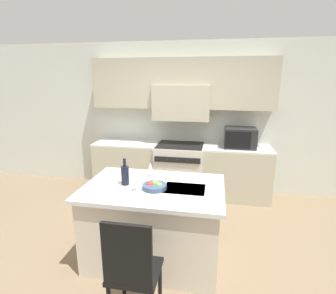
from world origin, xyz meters
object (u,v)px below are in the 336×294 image
Objects in this scene: island_chair at (132,268)px; wine_glass_near at (136,180)px; fruit_bowl at (154,186)px; wine_bottle at (125,175)px; wine_glass_far at (150,167)px; microwave at (240,138)px; range_stove at (180,169)px.

island_chair is 0.89m from wine_glass_near.
wine_glass_near is 0.69× the size of fruit_bowl.
wine_bottle is 1.66× the size of wine_glass_far.
wine_glass_near is (-1.21, -2.00, -0.06)m from microwave.
wine_glass_far is (-0.13, 1.16, 0.47)m from island_chair.
range_stove is at bearing 78.79° from wine_bottle.
fruit_bowl is at bearing -118.49° from microwave.
wine_glass_far is at bearing 83.22° from wine_glass_near.
wine_bottle reaches higher than fruit_bowl.
microwave reaches higher than range_stove.
fruit_bowl is at bearing -8.52° from wine_bottle.
wine_bottle is (-1.38, -1.86, -0.07)m from microwave.
island_chair reaches higher than range_stove.
wine_glass_near is (0.17, -0.14, 0.01)m from wine_bottle.
wine_glass_far is 0.69× the size of fruit_bowl.
wine_bottle is 1.15× the size of fruit_bowl.
fruit_bowl is (0.18, 0.09, -0.09)m from wine_glass_near.
wine_glass_far is 0.37m from fruit_bowl.
microwave reaches higher than wine_glass_near.
microwave reaches higher than fruit_bowl.
range_stove is 1.96m from wine_bottle.
wine_glass_near is at bearing -96.78° from wine_glass_far.
wine_bottle reaches higher than range_stove.
wine_glass_near is at bearing -39.87° from wine_bottle.
wine_bottle reaches higher than wine_glass_near.
range_stove is 1.67m from wine_glass_far.
island_chair is at bearing -76.28° from wine_glass_near.
range_stove is 1.95m from fruit_bowl.
wine_bottle is at bearing 111.70° from island_chair.
wine_glass_near is 1.00× the size of wine_glass_far.
wine_bottle is at bearing -126.69° from microwave.
island_chair is 5.60× the size of wine_glass_near.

